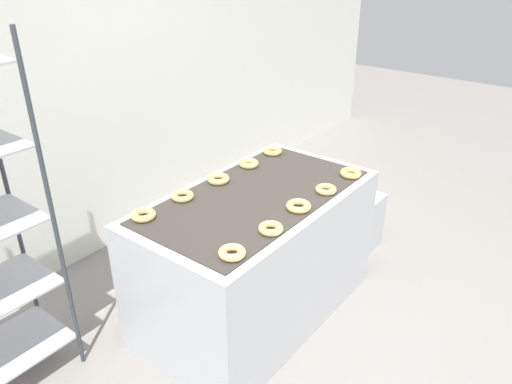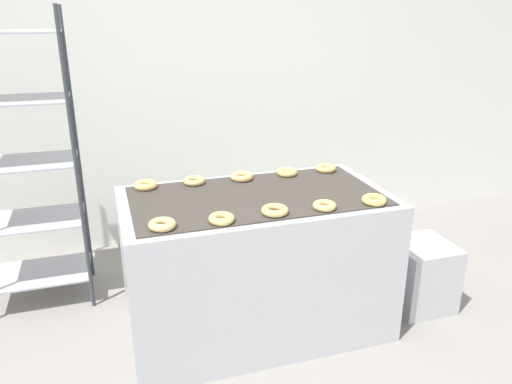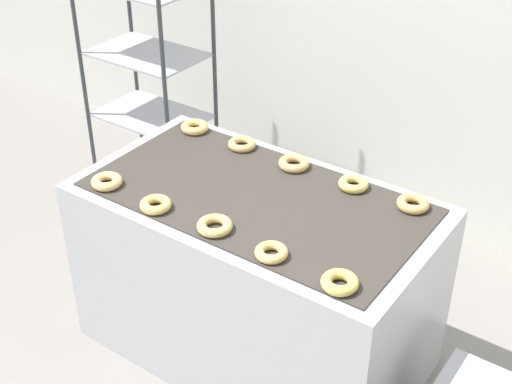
{
  "view_description": "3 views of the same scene",
  "coord_description": "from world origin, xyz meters",
  "px_view_note": "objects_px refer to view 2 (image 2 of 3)",
  "views": [
    {
      "loc": [
        -2.05,
        -0.92,
        2.2
      ],
      "look_at": [
        0.0,
        0.67,
        0.88
      ],
      "focal_mm": 35.0,
      "sensor_mm": 36.0,
      "label": 1
    },
    {
      "loc": [
        -0.8,
        -1.86,
        1.85
      ],
      "look_at": [
        0.0,
        0.67,
        0.88
      ],
      "focal_mm": 35.0,
      "sensor_mm": 36.0,
      "label": 2
    },
    {
      "loc": [
        1.44,
        -1.38,
        2.47
      ],
      "look_at": [
        0.0,
        0.67,
        0.88
      ],
      "focal_mm": 50.0,
      "sensor_mm": 36.0,
      "label": 3
    }
  ],
  "objects_px": {
    "glaze_bin": "(420,275)",
    "donut_near_leftmost": "(162,225)",
    "donut_near_rightmost": "(374,200)",
    "donut_far_rightmost": "(326,168)",
    "fryer_machine": "(256,263)",
    "baking_rack_cart": "(23,163)",
    "donut_far_center": "(242,177)",
    "donut_far_left": "(194,181)",
    "donut_far_right": "(287,172)",
    "donut_near_center": "(275,210)",
    "donut_far_leftmost": "(146,185)",
    "donut_near_right": "(324,206)",
    "donut_near_left": "(221,218)"
  },
  "relations": [
    {
      "from": "baking_rack_cart",
      "to": "donut_far_right",
      "type": "bearing_deg",
      "value": -15.93
    },
    {
      "from": "donut_far_left",
      "to": "donut_far_right",
      "type": "xyz_separation_m",
      "value": [
        0.6,
        -0.01,
        0.0
      ]
    },
    {
      "from": "donut_far_left",
      "to": "fryer_machine",
      "type": "bearing_deg",
      "value": -46.02
    },
    {
      "from": "donut_far_leftmost",
      "to": "donut_far_rightmost",
      "type": "distance_m",
      "value": 1.16
    },
    {
      "from": "glaze_bin",
      "to": "donut_near_right",
      "type": "distance_m",
      "value": 1.06
    },
    {
      "from": "fryer_machine",
      "to": "baking_rack_cart",
      "type": "relative_size",
      "value": 0.81
    },
    {
      "from": "fryer_machine",
      "to": "donut_far_center",
      "type": "height_order",
      "value": "donut_far_center"
    },
    {
      "from": "glaze_bin",
      "to": "donut_far_center",
      "type": "distance_m",
      "value": 1.34
    },
    {
      "from": "donut_far_center",
      "to": "donut_far_right",
      "type": "relative_size",
      "value": 1.07
    },
    {
      "from": "donut_near_leftmost",
      "to": "donut_near_center",
      "type": "height_order",
      "value": "donut_near_leftmost"
    },
    {
      "from": "donut_near_leftmost",
      "to": "donut_far_leftmost",
      "type": "relative_size",
      "value": 0.99
    },
    {
      "from": "donut_near_rightmost",
      "to": "donut_far_right",
      "type": "xyz_separation_m",
      "value": [
        -0.27,
        0.6,
        -0.0
      ]
    },
    {
      "from": "baking_rack_cart",
      "to": "donut_far_center",
      "type": "height_order",
      "value": "baking_rack_cart"
    },
    {
      "from": "glaze_bin",
      "to": "donut_near_leftmost",
      "type": "xyz_separation_m",
      "value": [
        -1.66,
        -0.19,
        0.66
      ]
    },
    {
      "from": "donut_near_leftmost",
      "to": "donut_near_center",
      "type": "xyz_separation_m",
      "value": [
        0.58,
        0.01,
        -0.0
      ]
    },
    {
      "from": "donut_near_leftmost",
      "to": "donut_far_left",
      "type": "xyz_separation_m",
      "value": [
        0.27,
        0.6,
        -0.0
      ]
    },
    {
      "from": "donut_near_rightmost",
      "to": "donut_far_rightmost",
      "type": "xyz_separation_m",
      "value": [
        -0.0,
        0.61,
        -0.0
      ]
    },
    {
      "from": "donut_far_rightmost",
      "to": "glaze_bin",
      "type": "bearing_deg",
      "value": -37.72
    },
    {
      "from": "donut_far_leftmost",
      "to": "donut_far_left",
      "type": "bearing_deg",
      "value": -1.0
    },
    {
      "from": "donut_near_left",
      "to": "donut_near_center",
      "type": "bearing_deg",
      "value": 3.92
    },
    {
      "from": "fryer_machine",
      "to": "donut_near_leftmost",
      "type": "xyz_separation_m",
      "value": [
        -0.57,
        -0.3,
        0.45
      ]
    },
    {
      "from": "donut_near_center",
      "to": "fryer_machine",
      "type": "bearing_deg",
      "value": 91.73
    },
    {
      "from": "baking_rack_cart",
      "to": "fryer_machine",
      "type": "bearing_deg",
      "value": -30.07
    },
    {
      "from": "donut_near_rightmost",
      "to": "donut_far_left",
      "type": "xyz_separation_m",
      "value": [
        -0.87,
        0.62,
        -0.0
      ]
    },
    {
      "from": "donut_far_center",
      "to": "baking_rack_cart",
      "type": "bearing_deg",
      "value": 160.72
    },
    {
      "from": "donut_near_center",
      "to": "donut_near_right",
      "type": "relative_size",
      "value": 1.13
    },
    {
      "from": "baking_rack_cart",
      "to": "donut_far_center",
      "type": "xyz_separation_m",
      "value": [
        1.29,
        -0.45,
        -0.08
      ]
    },
    {
      "from": "baking_rack_cart",
      "to": "donut_near_center",
      "type": "distance_m",
      "value": 1.66
    },
    {
      "from": "donut_near_leftmost",
      "to": "donut_far_center",
      "type": "height_order",
      "value": "same"
    },
    {
      "from": "fryer_machine",
      "to": "baking_rack_cart",
      "type": "height_order",
      "value": "baking_rack_cart"
    },
    {
      "from": "glaze_bin",
      "to": "donut_near_center",
      "type": "bearing_deg",
      "value": -170.48
    },
    {
      "from": "baking_rack_cart",
      "to": "donut_far_center",
      "type": "distance_m",
      "value": 1.37
    },
    {
      "from": "fryer_machine",
      "to": "donut_far_left",
      "type": "bearing_deg",
      "value": 133.98
    },
    {
      "from": "donut_near_left",
      "to": "donut_far_leftmost",
      "type": "relative_size",
      "value": 0.96
    },
    {
      "from": "donut_far_right",
      "to": "baking_rack_cart",
      "type": "bearing_deg",
      "value": 164.07
    },
    {
      "from": "donut_far_rightmost",
      "to": "donut_near_left",
      "type": "bearing_deg",
      "value": -144.49
    },
    {
      "from": "donut_far_center",
      "to": "donut_far_left",
      "type": "bearing_deg",
      "value": 177.44
    },
    {
      "from": "donut_far_center",
      "to": "donut_far_rightmost",
      "type": "xyz_separation_m",
      "value": [
        0.57,
        0.0,
        -0.0
      ]
    },
    {
      "from": "donut_near_rightmost",
      "to": "donut_far_leftmost",
      "type": "height_order",
      "value": "same"
    },
    {
      "from": "donut_far_leftmost",
      "to": "donut_far_right",
      "type": "relative_size",
      "value": 1.04
    },
    {
      "from": "glaze_bin",
      "to": "donut_far_right",
      "type": "height_order",
      "value": "donut_far_right"
    },
    {
      "from": "glaze_bin",
      "to": "donut_near_center",
      "type": "relative_size",
      "value": 3.15
    },
    {
      "from": "fryer_machine",
      "to": "donut_far_left",
      "type": "xyz_separation_m",
      "value": [
        -0.3,
        0.31,
        0.45
      ]
    },
    {
      "from": "donut_near_leftmost",
      "to": "donut_near_center",
      "type": "distance_m",
      "value": 0.58
    },
    {
      "from": "donut_near_leftmost",
      "to": "donut_near_left",
      "type": "bearing_deg",
      "value": -2.69
    },
    {
      "from": "glaze_bin",
      "to": "fryer_machine",
      "type": "bearing_deg",
      "value": 174.32
    },
    {
      "from": "donut_near_left",
      "to": "donut_far_right",
      "type": "distance_m",
      "value": 0.84
    },
    {
      "from": "baking_rack_cart",
      "to": "donut_near_right",
      "type": "xyz_separation_m",
      "value": [
        1.57,
        -1.05,
        -0.08
      ]
    },
    {
      "from": "donut_near_left",
      "to": "donut_near_center",
      "type": "relative_size",
      "value": 0.92
    },
    {
      "from": "fryer_machine",
      "to": "donut_far_leftmost",
      "type": "distance_m",
      "value": 0.8
    }
  ]
}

